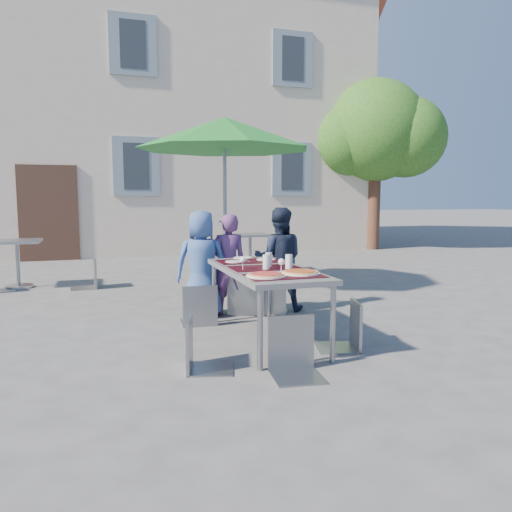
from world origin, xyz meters
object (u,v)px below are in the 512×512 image
object	(u,v)px
child_0	(202,264)
bg_chair_l_1	(221,245)
chair_1	(247,266)
chair_4	(347,297)
cafe_table_0	(17,254)
bg_chair_r_1	(286,245)
chair_0	(199,280)
bg_chair_r_0	(88,256)
chair_5	(294,312)
cafe_table_1	(250,246)
child_2	(279,259)
pizza_near_left	(266,275)
patio_umbrella	(224,135)
child_1	(228,265)
chair_2	(272,276)
pizza_near_right	(300,272)
chair_3	(200,313)
dining_table	(265,273)

from	to	relation	value
child_0	bg_chair_l_1	xyz separation A→B (m)	(1.04, 3.29, -0.09)
child_0	chair_1	world-z (taller)	child_0
chair_4	bg_chair_l_1	bearing A→B (deg)	90.36
cafe_table_0	bg_chair_r_1	size ratio (longest dim) A/B	0.89
chair_0	bg_chair_r_0	xyz separation A→B (m)	(-1.25, 2.86, 0.00)
chair_5	cafe_table_1	distance (m)	5.75
child_2	chair_1	world-z (taller)	child_2
chair_5	cafe_table_0	distance (m)	5.79
child_0	chair_4	xyz separation A→B (m)	(1.07, -1.72, -0.14)
bg_chair_r_1	pizza_near_left	bearing A→B (deg)	-113.04
chair_1	chair_4	bearing A→B (deg)	-72.75
patio_umbrella	cafe_table_1	distance (m)	2.81
child_1	chair_2	world-z (taller)	child_1
chair_2	bg_chair_l_1	xyz separation A→B (m)	(0.18, 3.43, 0.08)
pizza_near_right	chair_3	distance (m)	1.06
child_0	chair_3	bearing A→B (deg)	95.42
chair_3	pizza_near_left	bearing A→B (deg)	12.95
pizza_near_left	chair_4	size ratio (longest dim) A/B	0.41
chair_0	chair_4	distance (m)	1.78
pizza_near_left	pizza_near_right	distance (m)	0.36
dining_table	bg_chair_r_1	xyz separation A→B (m)	(2.00, 4.57, -0.19)
bg_chair_l_1	child_0	bearing A→B (deg)	-107.59
child_2	cafe_table_0	xyz separation A→B (m)	(-3.49, 2.79, -0.12)
chair_0	chair_5	distance (m)	1.88
chair_2	patio_umbrella	size ratio (longest dim) A/B	0.31
dining_table	bg_chair_l_1	distance (m)	4.53
child_2	cafe_table_0	distance (m)	4.46
chair_2	chair_4	size ratio (longest dim) A/B	0.95
chair_5	patio_umbrella	world-z (taller)	patio_umbrella
child_0	chair_3	world-z (taller)	child_0
bg_chair_r_0	pizza_near_left	bearing A→B (deg)	-69.20
patio_umbrella	chair_4	bearing A→B (deg)	-83.13
child_1	chair_4	distance (m)	1.88
chair_1	cafe_table_1	xyz separation A→B (m)	(1.09, 3.43, -0.10)
dining_table	chair_4	bearing A→B (deg)	-38.61
pizza_near_left	bg_chair_r_1	size ratio (longest dim) A/B	0.42
pizza_near_left	bg_chair_r_0	distance (m)	4.51
chair_1	chair_5	bearing A→B (deg)	-96.12
dining_table	chair_4	size ratio (longest dim) A/B	2.09
child_1	chair_3	bearing A→B (deg)	69.63
dining_table	child_1	world-z (taller)	child_1
chair_0	chair_3	size ratio (longest dim) A/B	1.05
pizza_near_left	chair_3	bearing A→B (deg)	-167.05
child_0	bg_chair_r_0	bearing A→B (deg)	-43.68
chair_3	cafe_table_1	xyz separation A→B (m)	(2.05, 5.26, 0.02)
dining_table	chair_1	size ratio (longest dim) A/B	1.78
patio_umbrella	bg_chair_r_0	size ratio (longest dim) A/B	2.98
dining_table	chair_0	world-z (taller)	chair_0
chair_1	child_2	bearing A→B (deg)	14.06
chair_3	chair_4	distance (m)	1.49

